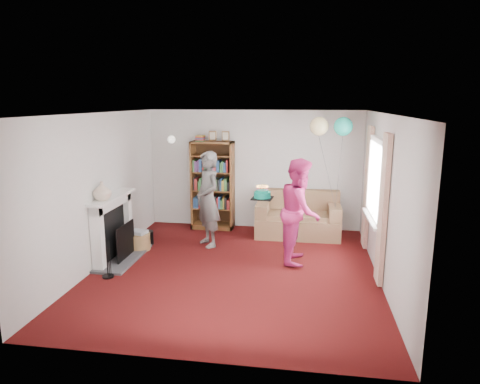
% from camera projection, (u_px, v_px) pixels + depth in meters
% --- Properties ---
extents(ground, '(5.00, 5.00, 0.00)m').
position_uv_depth(ground, '(235.00, 270.00, 6.92)').
color(ground, black).
rests_on(ground, ground).
extents(wall_back, '(4.50, 0.02, 2.50)m').
position_uv_depth(wall_back, '(254.00, 170.00, 9.08)').
color(wall_back, silver).
rests_on(wall_back, ground).
extents(wall_left, '(0.02, 5.00, 2.50)m').
position_uv_depth(wall_left, '(98.00, 190.00, 6.99)').
color(wall_left, silver).
rests_on(wall_left, ground).
extents(wall_right, '(0.02, 5.00, 2.50)m').
position_uv_depth(wall_right, '(385.00, 200.00, 6.32)').
color(wall_right, silver).
rests_on(wall_right, ground).
extents(ceiling, '(4.50, 5.00, 0.01)m').
position_uv_depth(ceiling, '(234.00, 113.00, 6.39)').
color(ceiling, white).
rests_on(ceiling, wall_back).
extents(fireplace, '(0.55, 1.80, 1.12)m').
position_uv_depth(fireplace, '(116.00, 231.00, 7.30)').
color(fireplace, '#3F3F42').
rests_on(fireplace, ground).
extents(window_bay, '(0.14, 2.02, 2.20)m').
position_uv_depth(window_bay, '(375.00, 194.00, 6.91)').
color(window_bay, white).
rests_on(window_bay, ground).
extents(wall_sconce, '(0.16, 0.23, 0.16)m').
position_uv_depth(wall_sconce, '(172.00, 139.00, 9.07)').
color(wall_sconce, gold).
rests_on(wall_sconce, ground).
extents(bookcase, '(0.88, 0.42, 2.07)m').
position_uv_depth(bookcase, '(213.00, 186.00, 9.07)').
color(bookcase, '#472B14').
rests_on(bookcase, ground).
extents(sofa, '(1.67, 0.88, 0.88)m').
position_uv_depth(sofa, '(298.00, 219.00, 8.70)').
color(sofa, brown).
rests_on(sofa, ground).
extents(wicker_basket, '(0.40, 0.40, 0.36)m').
position_uv_depth(wicker_basket, '(139.00, 241.00, 7.85)').
color(wicker_basket, '#9B7748').
rests_on(wicker_basket, ground).
extents(person_striped, '(0.74, 0.78, 1.79)m').
position_uv_depth(person_striped, '(208.00, 199.00, 7.94)').
color(person_striped, black).
rests_on(person_striped, ground).
extents(person_magenta, '(0.72, 0.89, 1.77)m').
position_uv_depth(person_magenta, '(300.00, 211.00, 7.15)').
color(person_magenta, '#C4276B').
rests_on(person_magenta, ground).
extents(birthday_cake, '(0.35, 0.35, 0.22)m').
position_uv_depth(birthday_cake, '(262.00, 195.00, 7.33)').
color(birthday_cake, black).
rests_on(birthday_cake, ground).
extents(balloons, '(0.79, 0.35, 1.73)m').
position_uv_depth(balloons, '(331.00, 126.00, 7.92)').
color(balloons, '#3F3F3F').
rests_on(balloons, ground).
extents(mantel_vase, '(0.32, 0.32, 0.30)m').
position_uv_depth(mantel_vase, '(102.00, 191.00, 6.82)').
color(mantel_vase, beige).
rests_on(mantel_vase, fireplace).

